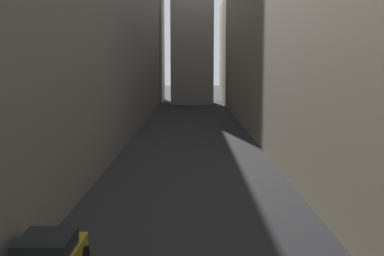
{
  "coord_description": "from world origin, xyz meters",
  "views": [
    {
      "loc": [
        -0.02,
        3.7,
        6.47
      ],
      "look_at": [
        0.0,
        15.99,
        4.96
      ],
      "focal_mm": 46.55,
      "sensor_mm": 36.0,
      "label": 1
    }
  ],
  "objects": [
    {
      "name": "building_block_left",
      "position": [
        -11.19,
        50.0,
        10.65
      ],
      "size": [
        11.39,
        108.0,
        21.3
      ],
      "primitive_type": "cube",
      "color": "slate",
      "rests_on": "ground"
    },
    {
      "name": "ground_plane",
      "position": [
        0.0,
        48.0,
        0.0
      ],
      "size": [
        264.0,
        264.0,
        0.0
      ],
      "primitive_type": "plane",
      "color": "#232326"
    },
    {
      "name": "building_block_right",
      "position": [
        12.0,
        50.0,
        9.18
      ],
      "size": [
        13.0,
        108.0,
        18.37
      ],
      "primitive_type": "cube",
      "color": "gray",
      "rests_on": "ground"
    }
  ]
}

